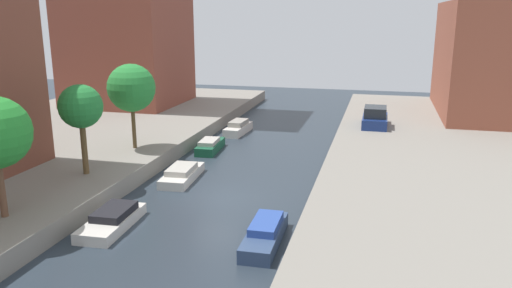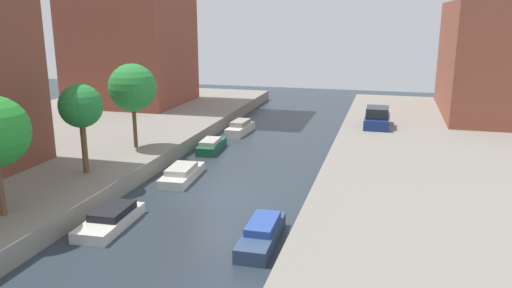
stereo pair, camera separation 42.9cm
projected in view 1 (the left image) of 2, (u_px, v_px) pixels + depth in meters
ground_plane at (219, 198)px, 26.59m from camera, size 84.00×84.00×0.00m
low_block_right at (503, 59)px, 42.98m from camera, size 10.00×15.15×9.60m
street_tree_2 at (81, 107)px, 26.59m from camera, size 2.35×2.35×4.93m
street_tree_3 at (131, 88)px, 31.84m from camera, size 3.06×3.06×5.49m
parked_car at (375, 118)px, 39.02m from camera, size 1.90×4.07×1.57m
moored_boat_left_2 at (112, 220)px, 22.89m from camera, size 1.82×4.15×0.85m
moored_boat_left_3 at (182, 174)px, 29.50m from camera, size 1.82×4.26×0.84m
moored_boat_left_4 at (210, 146)px, 35.76m from camera, size 1.55×3.79×0.88m
moored_boat_left_5 at (238, 128)px, 41.07m from camera, size 1.48×3.99×1.07m
moored_boat_right_2 at (265, 234)px, 21.32m from camera, size 1.42×4.33×0.96m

